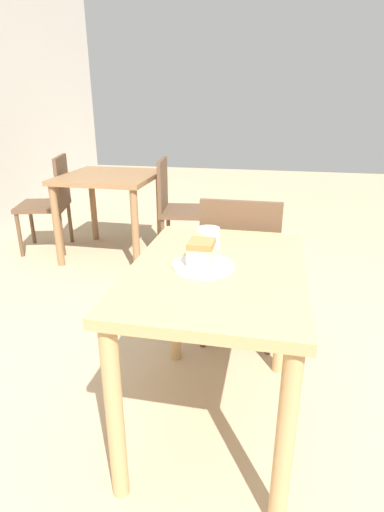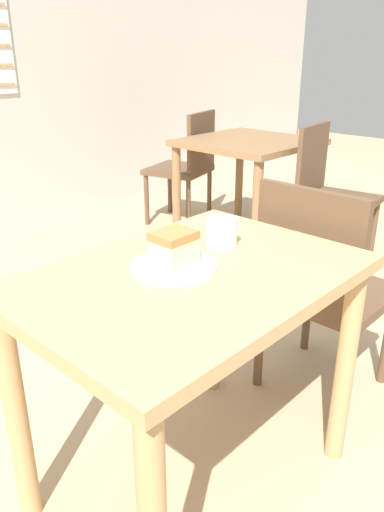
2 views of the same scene
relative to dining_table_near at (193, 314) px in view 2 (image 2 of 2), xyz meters
The scene contains 8 objects.
dining_table_near is the anchor object (origin of this frame).
dining_table_far 2.23m from the dining_table_near, 33.16° to the left, with size 0.81×0.79×0.73m.
chair_near_window 0.68m from the dining_table_near, ahead, with size 0.43×0.43×0.87m.
chair_far_corner 2.02m from the dining_table_near, 17.92° to the left, with size 0.48×0.48×0.87m.
chair_far_opposite 2.62m from the dining_table_near, 44.08° to the left, with size 0.53×0.53×0.87m.
plate 0.15m from the dining_table_near, 111.38° to the left, with size 0.23×0.23×0.01m.
cake_slice 0.20m from the dining_table_near, 98.39° to the left, with size 0.11×0.09×0.09m.
coffee_mug 0.28m from the dining_table_near, 18.59° to the left, with size 0.10×0.09×0.09m.
Camera 2 is at (-0.86, -0.57, 1.29)m, focal length 35.00 mm.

